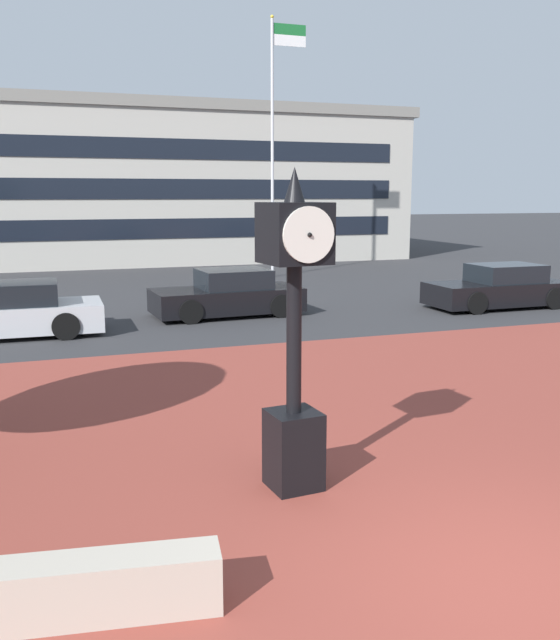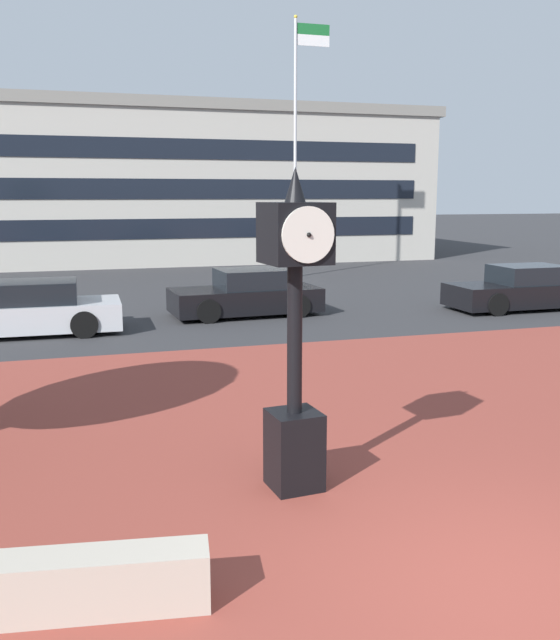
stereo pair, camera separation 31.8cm
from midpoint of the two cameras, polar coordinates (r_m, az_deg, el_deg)
The scene contains 9 objects.
ground_plane at distance 6.63m, azimuth 20.03°, elevation -20.36°, with size 200.00×200.00×0.00m, color #2D2D30.
plaza_brick_paving at distance 8.96m, azimuth 8.24°, elevation -11.51°, with size 44.00×14.05×0.01m, color brown.
planter_wall at distance 6.19m, azimuth -20.16°, elevation -20.08°, with size 3.20×0.40×0.50m, color #ADA393.
street_clock at distance 7.66m, azimuth 2.40°, elevation -1.21°, with size 0.71×0.77×3.60m.
car_street_near at distance 19.27m, azimuth -2.27°, elevation 2.07°, with size 4.16×2.07×1.28m.
car_street_mid at distance 21.56m, azimuth 19.68°, elevation 2.36°, with size 4.30×1.83×1.28m.
car_street_far at distance 17.65m, azimuth -19.75°, elevation 0.72°, with size 4.63×1.97×1.28m.
flagpole_primary at distance 28.33m, azimuth 1.81°, elevation 15.14°, with size 1.45×0.14×10.08m.
civic_building at distance 37.89m, azimuth -9.53°, elevation 10.89°, with size 26.94×11.57×7.61m.
Camera 2 is at (-3.43, -4.55, 3.31)m, focal length 39.02 mm.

